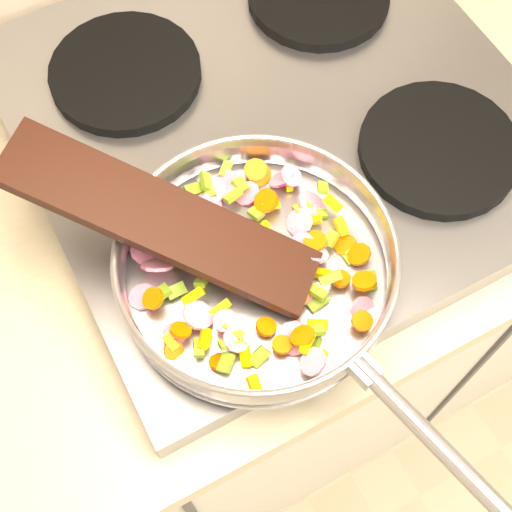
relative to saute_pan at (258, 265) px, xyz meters
name	(u,v)px	position (x,y,z in m)	size (l,w,h in m)	color
cooktop	(277,123)	(0.13, 0.19, -0.07)	(0.60, 0.60, 0.04)	#939399
grate_fl	(228,249)	(-0.01, 0.05, -0.04)	(0.19, 0.19, 0.02)	black
grate_fr	(439,149)	(0.27, 0.05, -0.04)	(0.19, 0.19, 0.02)	black
grate_bl	(125,72)	(-0.01, 0.33, -0.04)	(0.19, 0.19, 0.02)	black
saute_pan	(258,265)	(0.00, 0.00, 0.00)	(0.33, 0.49, 0.05)	#9E9EA5
vegetable_heap	(256,260)	(0.00, 0.01, -0.01)	(0.26, 0.27, 0.05)	olive
wooden_spatula	(161,219)	(-0.07, 0.07, 0.04)	(0.33, 0.07, 0.02)	black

